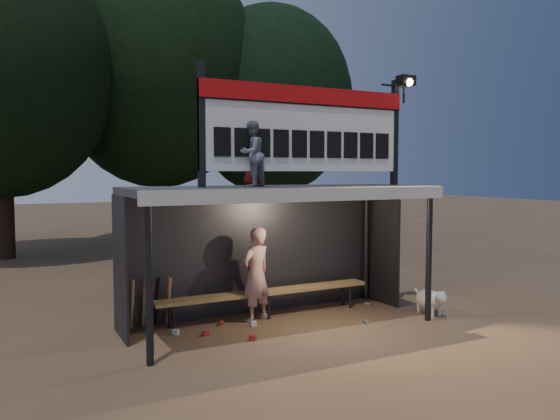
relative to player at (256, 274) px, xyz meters
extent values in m
plane|color=brown|center=(0.25, -0.43, -0.81)|extent=(80.00, 80.00, 0.00)
imported|color=silver|center=(0.00, 0.00, 0.00)|extent=(0.69, 0.57, 1.62)
imported|color=slate|center=(-0.30, -0.49, 2.04)|extent=(0.64, 0.60, 1.05)
imported|color=maroon|center=(-0.12, -0.22, 1.98)|extent=(0.54, 0.46, 0.94)
cube|color=#38393B|center=(0.25, -0.43, 1.45)|extent=(5.00, 2.00, 0.12)
cube|color=silver|center=(0.25, -1.45, 1.41)|extent=(5.10, 0.06, 0.20)
cylinder|color=black|center=(-2.15, -1.33, 0.29)|extent=(0.10, 0.10, 2.20)
cylinder|color=black|center=(2.65, -1.33, 0.29)|extent=(0.10, 0.10, 2.20)
cylinder|color=black|center=(-2.15, 0.47, 0.29)|extent=(0.10, 0.10, 2.20)
cylinder|color=black|center=(2.65, 0.47, 0.29)|extent=(0.10, 0.10, 2.20)
cube|color=black|center=(0.25, 0.57, 0.29)|extent=(5.00, 0.04, 2.20)
cube|color=black|center=(-2.25, 0.07, 0.29)|extent=(0.04, 1.00, 2.20)
cube|color=black|center=(2.75, 0.07, 0.29)|extent=(0.04, 1.00, 2.20)
cylinder|color=black|center=(0.25, 0.57, 1.34)|extent=(5.00, 0.06, 0.06)
cube|color=black|center=(-1.10, -0.43, 2.46)|extent=(0.10, 0.10, 1.90)
cube|color=black|center=(2.60, -0.43, 2.46)|extent=(0.10, 0.10, 1.90)
cube|color=white|center=(0.75, -0.43, 2.46)|extent=(3.80, 0.08, 1.40)
cube|color=red|center=(0.75, -0.48, 3.02)|extent=(3.80, 0.04, 0.28)
cube|color=black|center=(0.75, -0.48, 2.87)|extent=(3.80, 0.02, 0.03)
cube|color=black|center=(-0.78, -0.48, 2.21)|extent=(0.27, 0.03, 0.45)
cube|color=black|center=(-0.44, -0.48, 2.21)|extent=(0.27, 0.03, 0.45)
cube|color=black|center=(-0.10, -0.48, 2.21)|extent=(0.27, 0.03, 0.45)
cube|color=black|center=(0.24, -0.48, 2.21)|extent=(0.27, 0.03, 0.45)
cube|color=black|center=(0.58, -0.48, 2.21)|extent=(0.27, 0.03, 0.45)
cube|color=black|center=(0.92, -0.48, 2.21)|extent=(0.27, 0.03, 0.45)
cube|color=black|center=(1.26, -0.48, 2.21)|extent=(0.27, 0.03, 0.45)
cube|color=black|center=(1.60, -0.48, 2.21)|extent=(0.27, 0.03, 0.45)
cube|color=black|center=(1.94, -0.48, 2.21)|extent=(0.27, 0.03, 0.45)
cube|color=black|center=(2.28, -0.48, 2.21)|extent=(0.27, 0.03, 0.45)
cylinder|color=black|center=(2.55, -0.43, 3.31)|extent=(0.50, 0.04, 0.04)
cylinder|color=black|center=(2.80, -0.43, 3.16)|extent=(0.04, 0.04, 0.30)
cube|color=black|center=(2.80, -0.48, 3.41)|extent=(0.30, 0.22, 0.18)
sphere|color=#FFD88C|center=(2.80, -0.57, 3.37)|extent=(0.14, 0.14, 0.14)
cube|color=olive|center=(0.25, 0.12, -0.36)|extent=(4.00, 0.35, 0.06)
cylinder|color=black|center=(-1.45, 0.00, -0.58)|extent=(0.05, 0.05, 0.45)
cylinder|color=black|center=(-1.45, 0.24, -0.58)|extent=(0.05, 0.05, 0.45)
cylinder|color=black|center=(0.25, 0.00, -0.58)|extent=(0.05, 0.05, 0.45)
cylinder|color=black|center=(0.25, 0.24, -0.58)|extent=(0.05, 0.05, 0.45)
cylinder|color=black|center=(1.95, 0.00, -0.58)|extent=(0.05, 0.05, 0.45)
cylinder|color=black|center=(1.95, 0.24, -0.58)|extent=(0.05, 0.05, 0.45)
cylinder|color=black|center=(-3.75, 9.57, 1.06)|extent=(0.50, 0.50, 3.74)
ellipsoid|color=black|center=(-3.75, 9.57, 4.72)|extent=(6.46, 6.46, 7.48)
cylinder|color=#312116|center=(1.25, 11.07, 1.28)|extent=(0.50, 0.50, 4.18)
ellipsoid|color=black|center=(1.25, 11.07, 5.37)|extent=(7.22, 7.22, 8.36)
cylinder|color=#311E15|center=(5.25, 10.07, 0.95)|extent=(0.50, 0.50, 3.52)
ellipsoid|color=black|center=(5.25, 10.07, 4.39)|extent=(6.08, 6.08, 7.04)
ellipsoid|color=beige|center=(2.94, -1.04, -0.54)|extent=(0.36, 0.58, 0.36)
sphere|color=white|center=(2.94, -1.32, -0.45)|extent=(0.22, 0.22, 0.22)
cone|color=beige|center=(2.94, -1.42, -0.47)|extent=(0.10, 0.10, 0.10)
cone|color=#ECE1C8|center=(2.89, -1.34, -0.35)|extent=(0.06, 0.06, 0.07)
cone|color=beige|center=(2.99, -1.34, -0.35)|extent=(0.06, 0.06, 0.07)
cylinder|color=beige|center=(2.86, -1.22, -0.72)|extent=(0.05, 0.05, 0.18)
cylinder|color=white|center=(3.02, -1.22, -0.72)|extent=(0.05, 0.05, 0.18)
cylinder|color=beige|center=(2.86, -0.86, -0.72)|extent=(0.05, 0.05, 0.18)
cylinder|color=silver|center=(3.02, -0.86, -0.72)|extent=(0.05, 0.05, 0.18)
cylinder|color=white|center=(2.94, -0.74, -0.47)|extent=(0.04, 0.16, 0.14)
cylinder|color=#A2754B|center=(-2.02, 0.39, -0.38)|extent=(0.06, 0.27, 0.84)
cylinder|color=#997447|center=(-1.82, 0.39, -0.38)|extent=(0.07, 0.30, 0.83)
cylinder|color=black|center=(-1.62, 0.39, -0.38)|extent=(0.08, 0.33, 0.83)
cylinder|color=#986C46|center=(-1.42, 0.39, -0.38)|extent=(0.09, 0.35, 0.82)
cube|color=#A2251B|center=(-1.06, -0.42, -0.77)|extent=(0.12, 0.10, 0.08)
cylinder|color=#AAABAF|center=(1.59, -1.00, -0.77)|extent=(0.09, 0.13, 0.07)
cube|color=beige|center=(-0.18, -0.28, -0.77)|extent=(0.10, 0.07, 0.08)
cylinder|color=#A41C1E|center=(-0.64, 0.04, -0.77)|extent=(0.12, 0.14, 0.07)
cube|color=#B7B8BD|center=(-1.46, -0.15, -0.77)|extent=(0.12, 0.12, 0.08)
cylinder|color=silver|center=(0.23, 0.13, -0.77)|extent=(0.11, 0.14, 0.07)
cube|color=#B31E23|center=(-0.50, -0.97, -0.77)|extent=(0.12, 0.12, 0.08)
cylinder|color=#A3A2A7|center=(2.33, -0.04, -0.77)|extent=(0.10, 0.13, 0.07)
camera|label=1|loc=(-3.84, -8.40, 1.75)|focal=35.00mm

